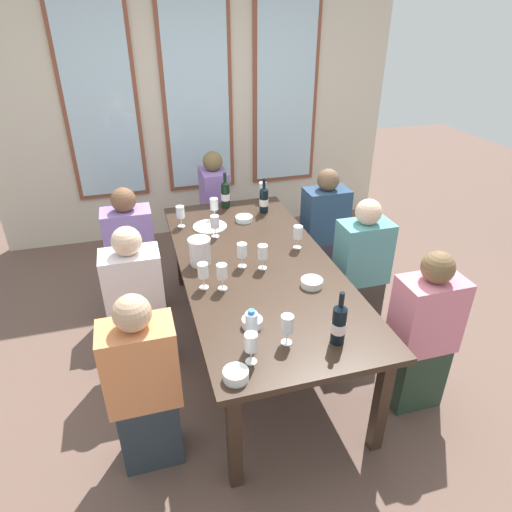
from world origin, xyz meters
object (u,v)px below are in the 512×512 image
object	(u,v)px
dining_table	(257,272)
wine_glass_4	(251,344)
wine_glass_6	(298,233)
wine_glass_10	(287,325)
seated_person_3	(422,336)
wine_bottle_0	(339,324)
metal_pitcher	(200,251)
wine_glass_5	(215,223)
wine_glass_1	(263,253)
seated_person_4	(137,305)
seated_person_2	(144,387)
seated_person_5	(361,271)
wine_bottle_2	(225,194)
wine_glass_3	(222,273)
seated_person_0	(132,256)
tasting_bowl_3	(244,219)
wine_glass_0	(214,205)
seated_person_1	(324,232)
wine_glass_8	(203,272)
water_bottle	(252,330)
tasting_bowl_0	(252,322)
wine_glass_9	(242,251)
seated_person_6	(215,209)
tasting_bowl_2	(312,283)
wine_glass_2	(180,213)
wine_bottle_1	(264,200)
wine_glass_7	(263,188)
white_plate_0	(210,226)

from	to	relation	value
dining_table	wine_glass_4	distance (m)	1.00
wine_glass_6	wine_glass_10	size ratio (longest dim) A/B	1.00
seated_person_3	wine_bottle_0	bearing A→B (deg)	-168.47
metal_pitcher	wine_glass_5	xyz separation A→B (m)	(0.18, 0.38, 0.02)
wine_glass_1	seated_person_4	distance (m)	0.93
seated_person_2	seated_person_5	world-z (taller)	same
wine_bottle_2	wine_bottle_0	bearing A→B (deg)	-85.02
wine_glass_3	seated_person_0	bearing A→B (deg)	118.88
tasting_bowl_3	seated_person_0	xyz separation A→B (m)	(-0.93, 0.04, -0.23)
metal_pitcher	wine_glass_6	xyz separation A→B (m)	(0.73, 0.04, 0.02)
seated_person_0	wine_glass_0	bearing A→B (deg)	6.96
seated_person_0	seated_person_1	size ratio (longest dim) A/B	1.00
wine_glass_8	wine_glass_10	bearing A→B (deg)	-63.33
wine_glass_1	seated_person_0	bearing A→B (deg)	136.53
water_bottle	wine_glass_4	size ratio (longest dim) A/B	1.38
seated_person_4	wine_glass_4	bearing A→B (deg)	-60.98
tasting_bowl_0	tasting_bowl_3	distance (m)	1.40
wine_glass_9	seated_person_1	xyz separation A→B (m)	(0.94, 0.74, -0.33)
wine_glass_0	seated_person_4	distance (m)	1.12
wine_glass_3	seated_person_2	bearing A→B (deg)	-137.29
water_bottle	wine_glass_9	xyz separation A→B (m)	(0.16, 0.82, 0.00)
wine_bottle_2	seated_person_6	world-z (taller)	seated_person_6
wine_glass_9	seated_person_4	xyz separation A→B (m)	(-0.73, 0.05, -0.33)
wine_glass_1	tasting_bowl_2	bearing A→B (deg)	-51.42
dining_table	wine_glass_2	distance (m)	0.87
metal_pitcher	seated_person_4	distance (m)	0.56
wine_glass_2	seated_person_4	world-z (taller)	seated_person_4
dining_table	wine_glass_10	xyz separation A→B (m)	(-0.08, -0.85, 0.18)
metal_pitcher	wine_bottle_1	xyz separation A→B (m)	(0.68, 0.73, 0.02)
tasting_bowl_3	seated_person_5	distance (m)	1.03
tasting_bowl_2	seated_person_3	size ratio (longest dim) A/B	0.13
dining_table	wine_glass_7	size ratio (longest dim) A/B	13.22
wine_glass_0	seated_person_3	bearing A→B (deg)	-59.02
wine_glass_8	seated_person_6	distance (m)	1.78
white_plate_0	wine_glass_10	bearing A→B (deg)	-85.41
wine_glass_1	wine_glass_8	distance (m)	0.44
seated_person_1	seated_person_2	world-z (taller)	same
wine_bottle_1	wine_glass_1	bearing A→B (deg)	-107.36
wine_glass_3	seated_person_4	world-z (taller)	seated_person_4
white_plate_0	seated_person_4	distance (m)	0.92
wine_glass_0	seated_person_6	size ratio (longest dim) A/B	0.16
wine_glass_8	wine_glass_6	bearing A→B (deg)	24.27
wine_glass_2	seated_person_1	bearing A→B (deg)	-0.69
wine_glass_4	wine_glass_5	xyz separation A→B (m)	(0.11, 1.42, -0.00)
tasting_bowl_0	wine_glass_5	xyz separation A→B (m)	(0.02, 1.15, 0.09)
tasting_bowl_2	wine_glass_5	distance (m)	0.97
dining_table	seated_person_6	world-z (taller)	seated_person_6
wine_glass_1	wine_glass_3	size ratio (longest dim) A/B	1.00
dining_table	seated_person_6	distance (m)	1.51
tasting_bowl_3	seated_person_6	world-z (taller)	seated_person_6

